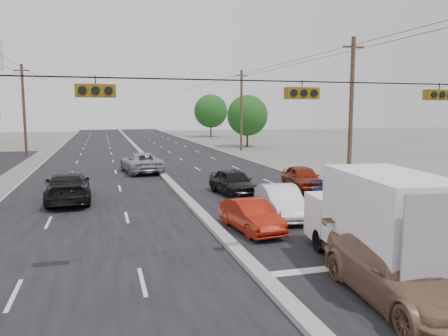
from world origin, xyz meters
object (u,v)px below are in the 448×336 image
Objects in this scene: oncoming_near at (68,187)px; tree_right_far at (211,111)px; utility_pole_right_b at (351,108)px; utility_pole_left_c at (24,109)px; box_truck at (377,221)px; oncoming_far at (141,163)px; utility_pole_right_c at (241,110)px; tree_right_mid at (247,115)px; tan_sedan at (400,272)px; queue_car_b at (281,202)px; queue_car_e at (303,178)px; red_sedan at (251,216)px; queue_car_d at (343,199)px; queue_car_a at (234,182)px.

tree_right_far is at bearing -114.24° from oncoming_near.
utility_pole_left_c is at bearing 135.00° from utility_pole_right_b.
utility_pole_right_b is 1.54× the size of box_truck.
oncoming_near reaches higher than oncoming_far.
utility_pole_right_c is 5.64m from tree_right_mid.
tan_sedan is at bearing -104.13° from tree_right_mid.
oncoming_far is at bearing -117.76° from oncoming_near.
queue_car_b is at bearing -104.88° from utility_pole_right_c.
box_truck is 7.38m from queue_car_b.
box_truck is 1.15× the size of tan_sedan.
tree_right_far is 58.31m from queue_car_e.
box_truck is 14.29m from queue_car_e.
utility_pole_right_c is at bearing 81.89° from queue_car_b.
utility_pole_right_c reaches higher than tree_right_far.
tree_right_mid is at bearing -126.26° from oncoming_near.
red_sedan is 11.23m from oncoming_near.
utility_pole_left_c is at bearing 119.72° from queue_car_d.
queue_car_e is (-8.33, -57.56, -4.21)m from tree_right_far.
tree_right_far is (3.50, 30.00, -0.15)m from utility_pole_right_c.
utility_pole_right_b is at bearing 68.31° from box_truck.
tree_right_far is at bearing -116.65° from oncoming_far.
tree_right_mid is at bearing 10.30° from utility_pole_left_c.
tan_sedan is 9.26m from queue_car_b.
utility_pole_right_c is at bearing 63.89° from queue_car_a.
red_sedan is 10.28m from queue_car_e.
tan_sedan is (-0.59, -1.92, -0.81)m from box_truck.
oncoming_far reaches higher than queue_car_b.
utility_pole_left_c is at bearing -133.53° from tree_right_far.
utility_pole_right_b is at bearing -45.00° from utility_pole_left_c.
utility_pole_right_c is 1.40× the size of tree_right_mid.
oncoming_near reaches higher than red_sedan.
utility_pole_left_c is at bearing 180.00° from utility_pole_right_c.
utility_pole_right_c is 1.23× the size of tree_right_far.
utility_pole_right_b is at bearing 10.26° from queue_car_a.
queue_car_e is at bearing 63.33° from queue_car_b.
utility_pole_right_b is 2.29× the size of queue_car_d.
oncoming_near is (6.25, -27.50, -4.28)m from utility_pole_left_c.
box_truck is at bearing 77.65° from tan_sedan.
tree_right_far is at bearing 83.35° from utility_pole_right_c.
utility_pole_right_b is at bearing 56.59° from queue_car_d.
queue_car_b is at bearing -117.47° from queue_car_e.
utility_pole_right_c is 29.91m from queue_car_a.
utility_pole_right_c is at bearing -127.37° from oncoming_near.
oncoming_far is (-2.80, 18.77, 0.17)m from red_sedan.
red_sedan is at bearing -121.58° from queue_car_e.
queue_car_b is at bearing -106.48° from tree_right_mid.
queue_car_b is (0.02, 7.33, -0.89)m from box_truck.
queue_car_d is 14.55m from oncoming_near.
utility_pole_right_b is at bearing 143.59° from oncoming_far.
utility_pole_right_c reaches higher than tan_sedan.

